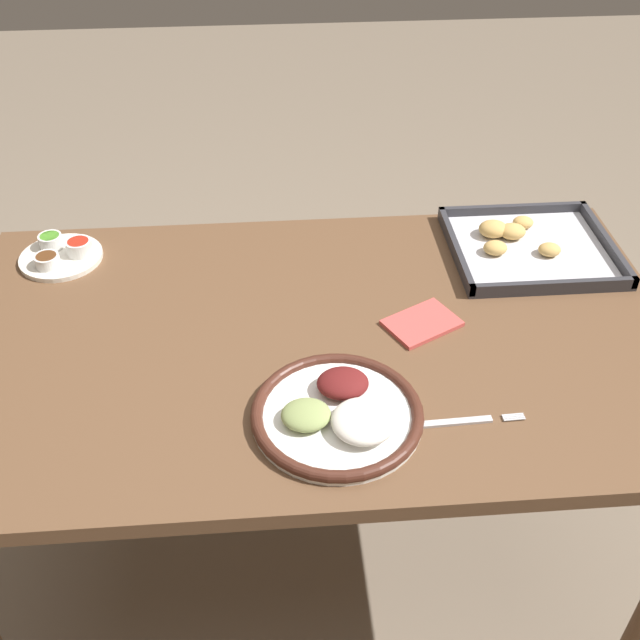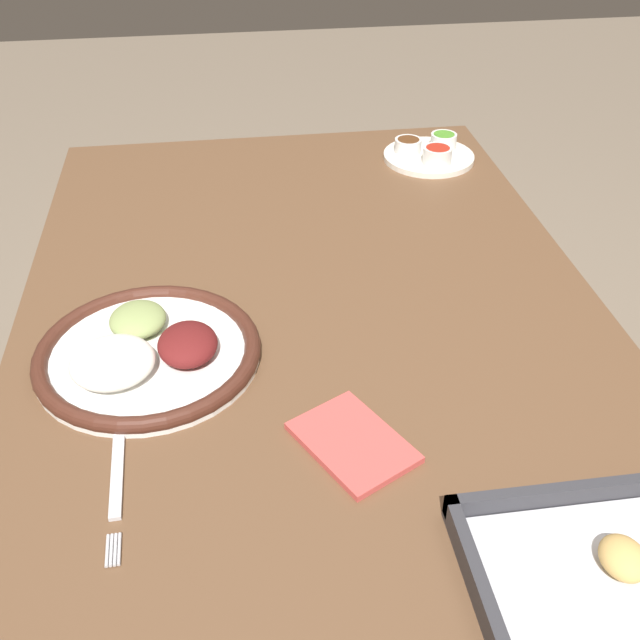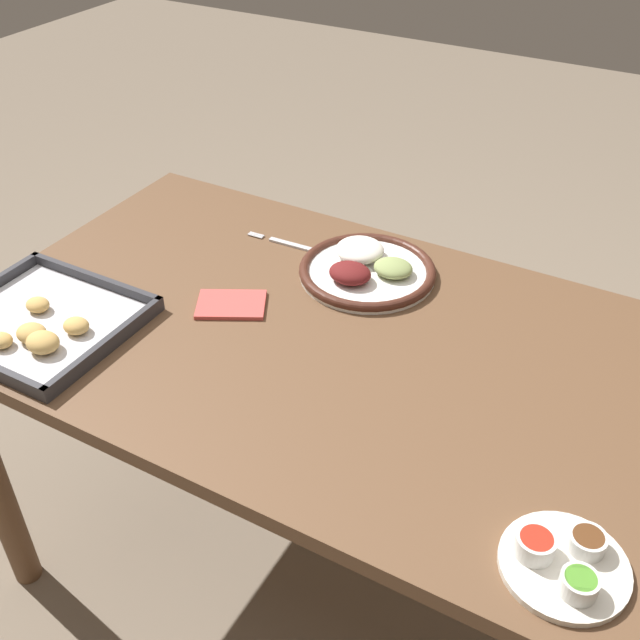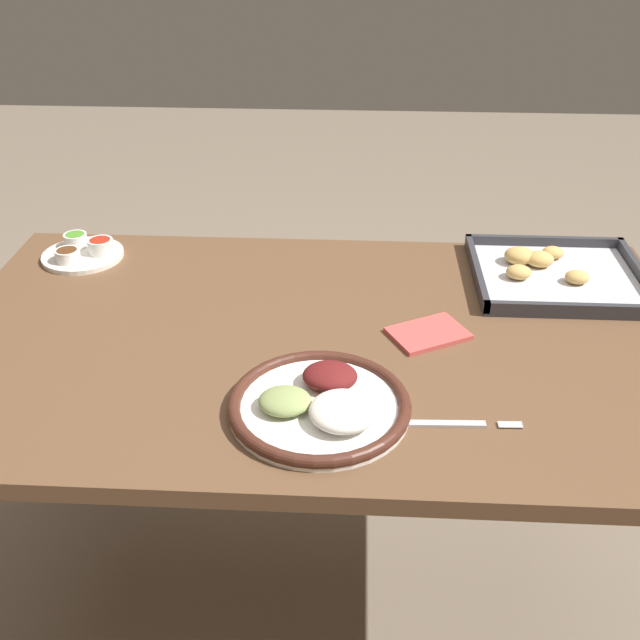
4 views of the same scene
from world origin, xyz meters
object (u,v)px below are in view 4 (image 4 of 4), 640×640
(fork, at_px, (446,424))
(dinner_plate, at_px, (321,404))
(baking_tray, at_px, (553,273))
(napkin, at_px, (428,333))
(saucer_plate, at_px, (83,251))

(fork, bearing_deg, dinner_plate, 170.83)
(dinner_plate, xyz_separation_m, baking_tray, (0.43, 0.44, -0.00))
(dinner_plate, bearing_deg, napkin, 51.85)
(saucer_plate, xyz_separation_m, napkin, (0.69, -0.26, -0.01))
(saucer_plate, bearing_deg, baking_tray, -2.47)
(saucer_plate, bearing_deg, fork, -36.01)
(dinner_plate, bearing_deg, baking_tray, 45.92)
(fork, bearing_deg, napkin, 90.14)
(saucer_plate, xyz_separation_m, baking_tray, (0.95, -0.04, -0.00))
(napkin, bearing_deg, saucer_plate, 158.99)
(saucer_plate, distance_m, napkin, 0.74)
(dinner_plate, distance_m, fork, 0.18)
(fork, bearing_deg, baking_tray, 59.98)
(dinner_plate, bearing_deg, saucer_plate, 136.78)
(baking_tray, distance_m, napkin, 0.34)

